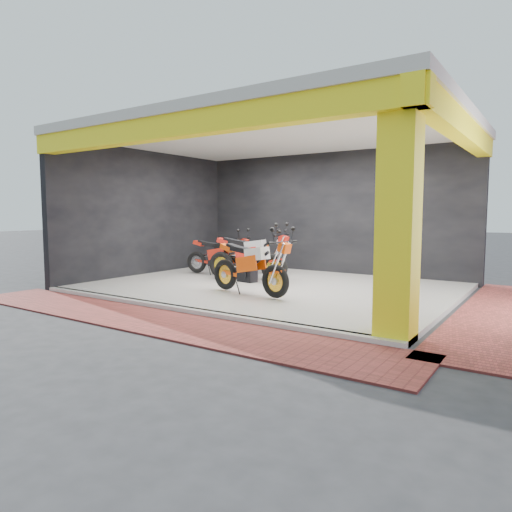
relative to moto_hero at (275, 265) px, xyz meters
The scene contains 16 objects.
ground 1.38m from the moto_hero, 151.16° to the right, with size 80.00×80.00×0.00m, color #2D2D30.
showroom_floor 1.91m from the moto_hero, 124.47° to the left, with size 8.00×6.00×0.10m, color silver.
showroom_ceiling 3.32m from the moto_hero, 124.47° to the left, with size 8.40×6.40×0.20m, color beige.
back_wall 4.76m from the moto_hero, 102.35° to the left, with size 8.20×0.20×3.50m, color black.
left_wall 5.39m from the moto_hero, 164.10° to the left, with size 0.20×6.20×3.50m, color black.
corner_column 3.20m from the moto_hero, 25.25° to the right, with size 0.50×0.50×3.50m, color #FFF215.
header_beam_front 3.12m from the moto_hero, 122.76° to the right, with size 8.40×0.30×0.40m, color #FFF215.
header_beam_right 4.18m from the moto_hero, 25.79° to the left, with size 0.30×6.40×0.40m, color #FFF215.
floor_kerb 2.00m from the moto_hero, 122.42° to the right, with size 8.00×0.20×0.10m, color silver.
paver_front 2.66m from the moto_hero, 112.99° to the right, with size 9.00×1.40×0.03m, color #9A3832.
paver_right 4.14m from the moto_hero, 20.88° to the left, with size 1.40×7.00×0.03m, color #9A3832.
moto_hero is the anchor object (origin of this frame).
moto_row_a 2.04m from the moto_hero, 122.21° to the left, with size 2.29×0.85×1.40m, color red, non-canonical shape.
moto_row_b 3.71m from the moto_hero, 122.65° to the left, with size 1.97×0.73×1.21m, color #A8AAB0, non-canonical shape.
moto_row_c 2.60m from the moto_hero, 120.90° to the left, with size 1.99×0.74×1.22m, color #DF4E09, non-canonical shape.
moto_row_d 3.35m from the moto_hero, 138.88° to the left, with size 2.01×0.74×1.23m, color #B02012, non-canonical shape.
Camera 1 is at (5.60, -6.99, 1.79)m, focal length 32.00 mm.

